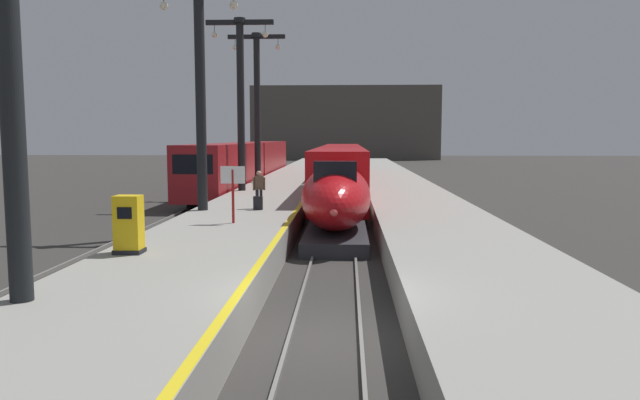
{
  "coord_description": "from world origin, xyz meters",
  "views": [
    {
      "loc": [
        0.44,
        -12.16,
        4.22
      ],
      "look_at": [
        -0.61,
        10.97,
        1.8
      ],
      "focal_mm": 33.55,
      "sensor_mm": 36.0,
      "label": 1
    }
  ],
  "objects_px": {
    "highspeed_train_main": "(340,173)",
    "station_column_distant": "(257,95)",
    "regional_train_adjacent": "(247,162)",
    "passenger_near_edge": "(259,186)",
    "station_column_mid": "(200,76)",
    "rolling_suitcase": "(258,203)",
    "ticket_machine_yellow": "(129,227)",
    "departure_info_board": "(233,183)",
    "station_column_far": "(241,89)"
  },
  "relations": [
    {
      "from": "highspeed_train_main",
      "to": "station_column_distant",
      "type": "distance_m",
      "value": 8.45
    },
    {
      "from": "regional_train_adjacent",
      "to": "station_column_distant",
      "type": "bearing_deg",
      "value": -75.71
    },
    {
      "from": "passenger_near_edge",
      "to": "station_column_mid",
      "type": "bearing_deg",
      "value": -162.65
    },
    {
      "from": "highspeed_train_main",
      "to": "station_column_mid",
      "type": "xyz_separation_m",
      "value": [
        -5.9,
        -13.39,
        4.93
      ]
    },
    {
      "from": "rolling_suitcase",
      "to": "ticket_machine_yellow",
      "type": "relative_size",
      "value": 0.61
    },
    {
      "from": "regional_train_adjacent",
      "to": "station_column_mid",
      "type": "bearing_deg",
      "value": -84.96
    },
    {
      "from": "ticket_machine_yellow",
      "to": "departure_info_board",
      "type": "height_order",
      "value": "departure_info_board"
    },
    {
      "from": "regional_train_adjacent",
      "to": "rolling_suitcase",
      "type": "xyz_separation_m",
      "value": [
        4.62,
        -24.76,
        -0.77
      ]
    },
    {
      "from": "regional_train_adjacent",
      "to": "station_column_distant",
      "type": "relative_size",
      "value": 3.52
    },
    {
      "from": "highspeed_train_main",
      "to": "passenger_near_edge",
      "type": "relative_size",
      "value": 23.16
    },
    {
      "from": "highspeed_train_main",
      "to": "regional_train_adjacent",
      "type": "bearing_deg",
      "value": 125.0
    },
    {
      "from": "highspeed_train_main",
      "to": "ticket_machine_yellow",
      "type": "xyz_separation_m",
      "value": [
        -5.55,
        -23.24,
        -0.13
      ]
    },
    {
      "from": "station_column_far",
      "to": "departure_info_board",
      "type": "xyz_separation_m",
      "value": [
        2.11,
        -13.74,
        -4.53
      ]
    },
    {
      "from": "highspeed_train_main",
      "to": "station_column_mid",
      "type": "distance_m",
      "value": 15.44
    },
    {
      "from": "highspeed_train_main",
      "to": "passenger_near_edge",
      "type": "height_order",
      "value": "highspeed_train_main"
    },
    {
      "from": "departure_info_board",
      "to": "station_column_mid",
      "type": "bearing_deg",
      "value": 118.2
    },
    {
      "from": "station_column_mid",
      "to": "station_column_distant",
      "type": "distance_m",
      "value": 16.32
    },
    {
      "from": "station_column_distant",
      "to": "passenger_near_edge",
      "type": "bearing_deg",
      "value": -81.28
    },
    {
      "from": "regional_train_adjacent",
      "to": "departure_info_board",
      "type": "height_order",
      "value": "regional_train_adjacent"
    },
    {
      "from": "station_column_mid",
      "to": "ticket_machine_yellow",
      "type": "bearing_deg",
      "value": -87.96
    },
    {
      "from": "station_column_mid",
      "to": "passenger_near_edge",
      "type": "xyz_separation_m",
      "value": [
        2.39,
        0.75,
        -4.81
      ]
    },
    {
      "from": "station_column_far",
      "to": "station_column_distant",
      "type": "xyz_separation_m",
      "value": [
        0.0,
        6.51,
        0.13
      ]
    },
    {
      "from": "passenger_near_edge",
      "to": "ticket_machine_yellow",
      "type": "bearing_deg",
      "value": -100.89
    },
    {
      "from": "rolling_suitcase",
      "to": "station_column_distant",
      "type": "bearing_deg",
      "value": 98.53
    },
    {
      "from": "regional_train_adjacent",
      "to": "station_column_distant",
      "type": "xyz_separation_m",
      "value": [
        2.2,
        -8.64,
        5.08
      ]
    },
    {
      "from": "highspeed_train_main",
      "to": "rolling_suitcase",
      "type": "height_order",
      "value": "highspeed_train_main"
    },
    {
      "from": "station_column_mid",
      "to": "station_column_far",
      "type": "distance_m",
      "value": 9.81
    },
    {
      "from": "highspeed_train_main",
      "to": "station_column_mid",
      "type": "bearing_deg",
      "value": -113.77
    },
    {
      "from": "ticket_machine_yellow",
      "to": "station_column_distant",
      "type": "bearing_deg",
      "value": 90.77
    },
    {
      "from": "station_column_distant",
      "to": "rolling_suitcase",
      "type": "height_order",
      "value": "station_column_distant"
    },
    {
      "from": "station_column_mid",
      "to": "departure_info_board",
      "type": "bearing_deg",
      "value": -61.8
    },
    {
      "from": "rolling_suitcase",
      "to": "ticket_machine_yellow",
      "type": "distance_m",
      "value": 10.27
    },
    {
      "from": "highspeed_train_main",
      "to": "rolling_suitcase",
      "type": "bearing_deg",
      "value": -104.78
    },
    {
      "from": "regional_train_adjacent",
      "to": "station_column_far",
      "type": "distance_m",
      "value": 16.09
    },
    {
      "from": "rolling_suitcase",
      "to": "departure_info_board",
      "type": "distance_m",
      "value": 4.31
    },
    {
      "from": "station_column_mid",
      "to": "departure_info_board",
      "type": "distance_m",
      "value": 6.19
    },
    {
      "from": "station_column_far",
      "to": "departure_info_board",
      "type": "bearing_deg",
      "value": -81.28
    },
    {
      "from": "highspeed_train_main",
      "to": "station_column_far",
      "type": "xyz_separation_m",
      "value": [
        -5.9,
        -3.58,
        5.17
      ]
    },
    {
      "from": "regional_train_adjacent",
      "to": "ticket_machine_yellow",
      "type": "distance_m",
      "value": 34.9
    },
    {
      "from": "station_column_far",
      "to": "rolling_suitcase",
      "type": "distance_m",
      "value": 11.45
    },
    {
      "from": "regional_train_adjacent",
      "to": "station_column_far",
      "type": "xyz_separation_m",
      "value": [
        2.2,
        -15.15,
        4.96
      ]
    },
    {
      "from": "station_column_distant",
      "to": "station_column_mid",
      "type": "bearing_deg",
      "value": -90.0
    },
    {
      "from": "regional_train_adjacent",
      "to": "passenger_near_edge",
      "type": "xyz_separation_m",
      "value": [
        4.59,
        -24.21,
        -0.09
      ]
    },
    {
      "from": "passenger_near_edge",
      "to": "rolling_suitcase",
      "type": "distance_m",
      "value": 0.88
    },
    {
      "from": "regional_train_adjacent",
      "to": "rolling_suitcase",
      "type": "relative_size",
      "value": 37.27
    },
    {
      "from": "ticket_machine_yellow",
      "to": "regional_train_adjacent",
      "type": "bearing_deg",
      "value": 94.19
    },
    {
      "from": "departure_info_board",
      "to": "passenger_near_edge",
      "type": "bearing_deg",
      "value": 86.57
    },
    {
      "from": "highspeed_train_main",
      "to": "departure_info_board",
      "type": "height_order",
      "value": "highspeed_train_main"
    },
    {
      "from": "station_column_far",
      "to": "departure_info_board",
      "type": "distance_m",
      "value": 14.62
    },
    {
      "from": "station_column_mid",
      "to": "station_column_distant",
      "type": "relative_size",
      "value": 0.93
    }
  ]
}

